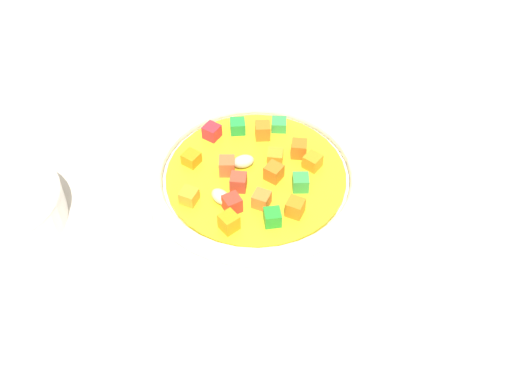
# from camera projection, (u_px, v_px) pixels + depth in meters

# --- Properties ---
(ground_plane) EXTENTS (1.40, 1.40, 0.02)m
(ground_plane) POSITION_uv_depth(u_px,v_px,m) (256.00, 219.00, 0.56)
(ground_plane) COLOR #BAB2A0
(soup_bowl_main) EXTENTS (0.18, 0.18, 0.06)m
(soup_bowl_main) POSITION_uv_depth(u_px,v_px,m) (256.00, 189.00, 0.53)
(soup_bowl_main) COLOR white
(soup_bowl_main) RESTS_ON ground_plane
(spoon) EXTENTS (0.22, 0.10, 0.01)m
(spoon) POSITION_uv_depth(u_px,v_px,m) (219.00, 93.00, 0.65)
(spoon) COLOR silver
(spoon) RESTS_ON ground_plane
(side_bowl_small) EXTENTS (0.10, 0.10, 0.04)m
(side_bowl_small) POSITION_uv_depth(u_px,v_px,m) (2.00, 207.00, 0.53)
(side_bowl_small) COLOR white
(side_bowl_small) RESTS_ON ground_plane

